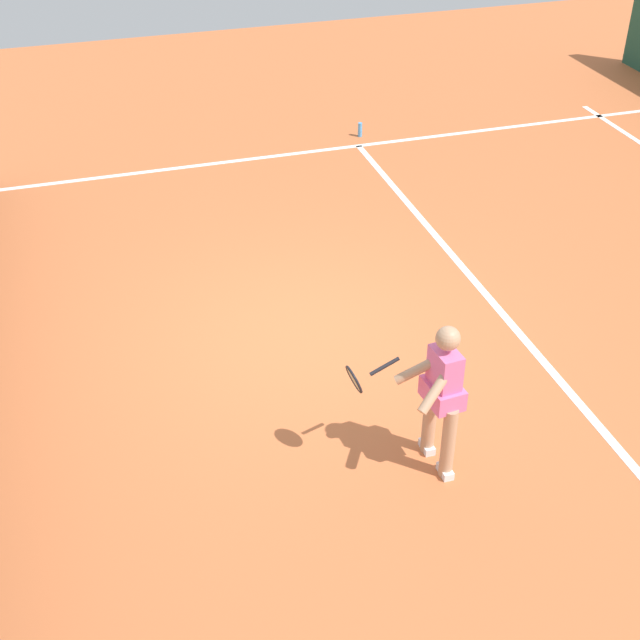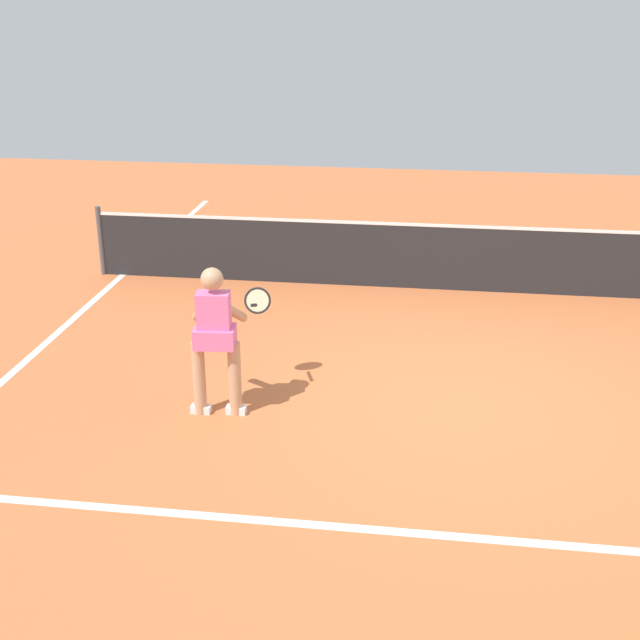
% 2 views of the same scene
% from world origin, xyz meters
% --- Properties ---
extents(ground_plane, '(24.28, 24.28, 0.00)m').
position_xyz_m(ground_plane, '(0.00, 0.00, 0.00)').
color(ground_plane, '#C66638').
extents(service_line_marking, '(9.86, 0.10, 0.01)m').
position_xyz_m(service_line_marking, '(0.00, -2.29, 0.00)').
color(service_line_marking, white).
rests_on(service_line_marking, ground).
extents(sideline_left_marking, '(0.10, 16.67, 0.01)m').
position_xyz_m(sideline_left_marking, '(-4.93, 0.00, 0.00)').
color(sideline_left_marking, white).
rests_on(sideline_left_marking, ground).
extents(court_net, '(10.54, 0.08, 1.04)m').
position_xyz_m(court_net, '(0.00, 3.58, 0.49)').
color(court_net, '#4C4C51').
rests_on(court_net, ground).
extents(tennis_player, '(0.74, 0.98, 1.55)m').
position_xyz_m(tennis_player, '(-2.39, -0.50, 0.85)').
color(tennis_player, tan).
rests_on(tennis_player, ground).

